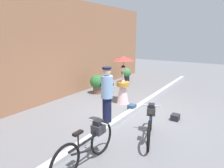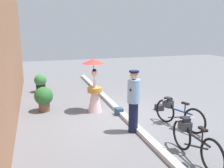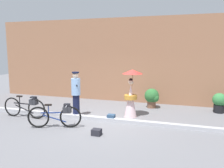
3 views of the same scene
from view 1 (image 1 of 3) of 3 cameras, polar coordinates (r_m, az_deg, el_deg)
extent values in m
plane|color=slate|center=(6.95, 4.91, -8.39)|extent=(30.00, 30.00, 0.00)
cube|color=#9E6B4C|center=(8.63, -15.82, 9.37)|extent=(14.00, 0.40, 4.08)
cube|color=#B2B2B7|center=(6.93, 4.92, -7.93)|extent=(14.00, 0.20, 0.12)
torus|color=black|center=(5.79, 10.87, -9.38)|extent=(0.70, 0.29, 0.72)
torus|color=black|center=(4.84, 10.28, -14.16)|extent=(0.70, 0.29, 0.72)
cube|color=navy|center=(5.25, 10.68, -10.05)|extent=(0.84, 0.33, 0.04)
cube|color=navy|center=(5.33, 10.58, -12.00)|extent=(0.74, 0.29, 0.28)
cylinder|color=navy|center=(5.03, 10.63, -9.70)|extent=(0.03, 0.03, 0.30)
cube|color=black|center=(4.98, 10.70, -8.13)|extent=(0.24, 0.16, 0.05)
cylinder|color=silver|center=(5.55, 11.00, -6.01)|extent=(0.19, 0.46, 0.03)
cube|color=#333338|center=(5.60, 10.94, -7.43)|extent=(0.32, 0.29, 0.20)
cube|color=black|center=(5.56, 11.00, -6.18)|extent=(0.24, 0.22, 0.14)
torus|color=black|center=(4.67, -2.95, -14.89)|extent=(0.74, 0.06, 0.74)
torus|color=black|center=(3.97, -12.92, -20.87)|extent=(0.74, 0.06, 0.74)
cube|color=black|center=(4.22, -7.52, -15.80)|extent=(0.92, 0.04, 0.04)
cube|color=black|center=(4.32, -7.43, -18.19)|extent=(0.80, 0.04, 0.29)
cylinder|color=black|center=(4.03, -9.45, -15.38)|extent=(0.03, 0.03, 0.31)
cube|color=black|center=(3.96, -9.54, -13.42)|extent=(0.22, 0.09, 0.05)
cylinder|color=silver|center=(4.40, -3.87, -10.61)|extent=(0.03, 0.48, 0.03)
cube|color=#333338|center=(4.47, -3.84, -12.43)|extent=(0.26, 0.22, 0.20)
cube|color=black|center=(4.41, -3.86, -10.91)|extent=(0.20, 0.16, 0.14)
cylinder|color=#141938|center=(5.97, -1.41, -7.74)|extent=(0.26, 0.26, 0.85)
cylinder|color=#8CB2E0|center=(5.74, -1.45, -0.80)|extent=(0.34, 0.34, 0.64)
sphere|color=#D8B293|center=(5.65, -1.48, 3.47)|extent=(0.23, 0.23, 0.23)
cylinder|color=black|center=(5.63, -1.49, 4.51)|extent=(0.26, 0.26, 0.05)
cube|color=black|center=(5.72, -1.46, -0.18)|extent=(0.27, 0.32, 0.06)
cone|color=silver|center=(7.82, 3.08, -1.03)|extent=(0.48, 0.48, 1.25)
cylinder|color=#C1842D|center=(7.79, 3.09, 0.03)|extent=(0.49, 0.49, 0.16)
sphere|color=beige|center=(7.67, 3.15, 4.21)|extent=(0.20, 0.20, 0.20)
sphere|color=black|center=(7.66, 3.15, 4.73)|extent=(0.15, 0.15, 0.15)
cylinder|color=olive|center=(7.71, 3.27, 5.14)|extent=(0.02, 0.02, 0.55)
cone|color=red|center=(7.68, 3.30, 7.17)|extent=(0.77, 0.77, 0.16)
cylinder|color=black|center=(11.54, 3.88, 1.38)|extent=(0.41, 0.41, 0.33)
sphere|color=#387F42|center=(11.47, 3.91, 3.23)|extent=(0.54, 0.54, 0.54)
sphere|color=#387F42|center=(11.56, 4.58, 2.96)|extent=(0.30, 0.30, 0.30)
cylinder|color=brown|center=(9.29, -4.18, -1.76)|extent=(0.37, 0.37, 0.29)
sphere|color=#2D6B33|center=(9.19, -4.23, 0.63)|extent=(0.64, 0.64, 0.64)
sphere|color=#2D6B33|center=(9.28, -3.16, 0.27)|extent=(0.35, 0.35, 0.35)
cube|color=#26262D|center=(6.73, 17.31, -8.88)|extent=(0.28, 0.24, 0.19)
cube|color=black|center=(6.70, 17.93, -8.61)|extent=(0.24, 0.08, 0.07)
cube|color=navy|center=(7.20, 5.60, -6.65)|extent=(0.27, 0.23, 0.23)
cube|color=#243951|center=(7.15, 6.11, -6.31)|extent=(0.23, 0.08, 0.08)
camera|label=2|loc=(5.81, -72.49, 6.80)|focal=40.02mm
camera|label=3|loc=(9.76, 62.10, 6.30)|focal=37.18mm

